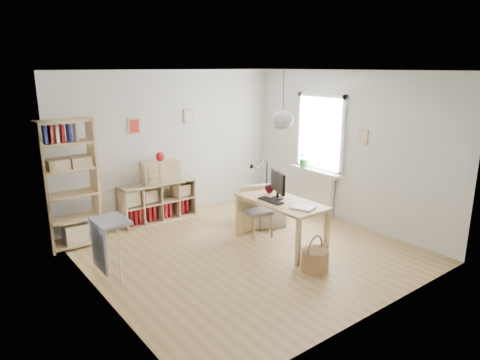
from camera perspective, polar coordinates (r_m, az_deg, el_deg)
ground at (r=6.70m, az=0.89°, el=-9.38°), size 4.50×4.50×0.00m
room_shell at (r=6.39m, az=5.72°, el=8.06°), size 4.50×4.50×4.50m
window_unit at (r=8.16m, az=10.70°, el=6.17°), size 0.07×1.16×1.46m
radiator at (r=8.38m, az=10.16°, el=-1.63°), size 0.10×0.80×0.80m
windowsill at (r=8.24m, az=10.06°, el=1.17°), size 0.22×1.20×0.06m
desk at (r=6.69m, az=5.42°, el=-3.45°), size 0.70×1.50×0.75m
cube_shelf at (r=8.01m, az=-11.07°, el=-3.22°), size 1.40×0.38×0.72m
tall_bookshelf at (r=7.02m, az=-21.82°, el=0.08°), size 0.80×0.38×2.00m
side_table at (r=5.81m, az=-17.43°, el=-6.85°), size 0.40×0.55×0.85m
chair at (r=7.13m, az=2.13°, el=-3.82°), size 0.46×0.46×0.82m
wicker_basket at (r=6.12m, az=9.92°, el=-10.37°), size 0.37×0.37×0.52m
storage_chest at (r=7.71m, az=3.29°, el=-4.29°), size 0.87×0.92×0.68m
monitor at (r=6.67m, az=5.07°, el=-0.47°), size 0.22×0.48×0.43m
keyboard at (r=6.59m, az=4.10°, el=-2.74°), size 0.17×0.43×0.02m
task_lamp at (r=7.02m, az=2.54°, el=1.14°), size 0.46×0.17×0.49m
yarn_ball at (r=7.00m, az=3.94°, el=-1.16°), size 0.14×0.14×0.14m
paper_tray at (r=6.30m, az=8.36°, el=-3.67°), size 0.35×0.39×0.03m
drawer_chest at (r=7.85m, az=-10.58°, el=1.08°), size 0.71×0.38×0.39m
red_vase at (r=7.79m, az=-10.62°, el=3.10°), size 0.15×0.15×0.18m
potted_plant at (r=8.37m, az=8.59°, el=2.90°), size 0.36×0.33×0.35m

